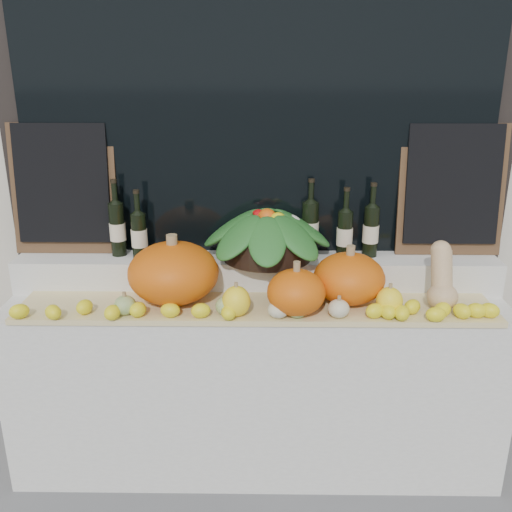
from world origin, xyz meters
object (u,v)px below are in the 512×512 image
pumpkin_left (173,273)px  pumpkin_right (349,278)px  produce_bowl (267,233)px  wine_bottle_tall (310,227)px  butternut_squash (442,280)px

pumpkin_left → pumpkin_right: size_ratio=1.27×
produce_bowl → wine_bottle_tall: wine_bottle_tall is taller
pumpkin_left → produce_bowl: size_ratio=0.63×
wine_bottle_tall → pumpkin_left: bearing=-156.1°
produce_bowl → wine_bottle_tall: bearing=17.3°
pumpkin_right → pumpkin_left: bearing=180.0°
produce_bowl → butternut_squash: bearing=-18.6°
pumpkin_right → produce_bowl: (-0.36, 0.21, 0.14)m
butternut_squash → produce_bowl: (-0.76, 0.26, 0.13)m
pumpkin_left → butternut_squash: (1.18, -0.04, -0.01)m
pumpkin_right → butternut_squash: bearing=-6.2°
pumpkin_left → wine_bottle_tall: (0.62, 0.28, 0.13)m
butternut_squash → wine_bottle_tall: size_ratio=0.78×
pumpkin_right → wine_bottle_tall: bearing=119.5°
pumpkin_left → wine_bottle_tall: size_ratio=1.10×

